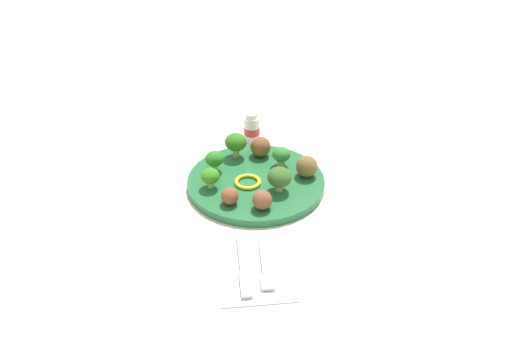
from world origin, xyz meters
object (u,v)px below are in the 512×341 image
(meatball_mid_left, at_px, (262,200))
(broccoli_floret_mid_left, at_px, (210,176))
(broccoli_floret_center, at_px, (215,159))
(knife, at_px, (244,268))
(plate, at_px, (256,182))
(broccoli_floret_mid_right, at_px, (236,142))
(meatball_mid_right, at_px, (307,166))
(pepper_ring_far_rim, at_px, (248,182))
(broccoli_floret_back_right, at_px, (279,177))
(broccoli_floret_front_right, at_px, (281,155))
(meatball_near_rim, at_px, (230,196))
(fork, at_px, (265,266))
(yogurt_bottle, at_px, (252,129))
(meatball_back_left, at_px, (261,147))
(napkin, at_px, (254,266))

(meatball_mid_left, bearing_deg, broccoli_floret_mid_left, -131.14)
(broccoli_floret_center, bearing_deg, knife, 6.45)
(plate, relative_size, broccoli_floret_mid_right, 5.11)
(broccoli_floret_mid_left, bearing_deg, meatball_mid_right, 96.08)
(meatball_mid_left, height_order, pepper_ring_far_rim, meatball_mid_left)
(broccoli_floret_back_right, relative_size, broccoli_floret_mid_right, 0.92)
(broccoli_floret_front_right, xyz_separation_m, meatball_near_rim, (0.12, -0.12, -0.01))
(broccoli_floret_mid_right, relative_size, broccoli_floret_center, 1.23)
(broccoli_floret_front_right, xyz_separation_m, meatball_mid_left, (0.14, -0.06, -0.01))
(broccoli_floret_front_right, relative_size, broccoli_floret_mid_right, 0.79)
(fork, xyz_separation_m, yogurt_bottle, (-0.44, 0.03, 0.02))
(meatball_back_left, bearing_deg, broccoli_floret_front_right, 38.95)
(meatball_near_rim, xyz_separation_m, pepper_ring_far_rim, (-0.06, 0.04, -0.01))
(broccoli_floret_mid_right, height_order, meatball_back_left, broccoli_floret_mid_right)
(meatball_near_rim, height_order, yogurt_bottle, yogurt_bottle)
(napkin, bearing_deg, broccoli_floret_mid_left, -164.26)
(broccoli_floret_center, relative_size, meatball_mid_right, 1.00)
(meatball_mid_right, relative_size, napkin, 0.26)
(broccoli_floret_mid_right, bearing_deg, broccoli_floret_front_right, 61.35)
(broccoli_floret_front_right, height_order, napkin, broccoli_floret_front_right)
(fork, relative_size, yogurt_bottle, 1.69)
(plate, distance_m, meatball_near_rim, 0.10)
(broccoli_floret_mid_left, distance_m, fork, 0.24)
(napkin, bearing_deg, meatball_mid_right, 150.76)
(plate, xyz_separation_m, meatball_mid_right, (-0.00, 0.10, 0.03))
(pepper_ring_far_rim, bearing_deg, meatball_back_left, 159.91)
(pepper_ring_far_rim, distance_m, yogurt_bottle, 0.20)
(broccoli_floret_front_right, relative_size, fork, 0.36)
(pepper_ring_far_rim, bearing_deg, fork, 1.23)
(meatball_back_left, relative_size, napkin, 0.26)
(broccoli_floret_mid_left, bearing_deg, pepper_ring_far_rim, 94.18)
(fork, bearing_deg, meatball_mid_left, 175.34)
(meatball_near_rim, distance_m, meatball_mid_left, 0.06)
(broccoli_floret_front_right, xyz_separation_m, broccoli_floret_center, (0.00, -0.14, 0.00))
(broccoli_floret_center, height_order, meatball_near_rim, broccoli_floret_center)
(broccoli_floret_center, xyz_separation_m, meatball_near_rim, (0.12, 0.02, -0.01))
(knife, bearing_deg, broccoli_floret_mid_left, -169.05)
(meatball_near_rim, relative_size, fork, 0.28)
(plate, xyz_separation_m, pepper_ring_far_rim, (0.01, -0.02, 0.01))
(broccoli_floret_back_right, relative_size, broccoli_floret_front_right, 1.16)
(broccoli_floret_back_right, xyz_separation_m, fork, (0.20, -0.05, -0.04))
(meatball_mid_right, relative_size, knife, 0.31)
(napkin, bearing_deg, broccoli_floret_center, -169.78)
(plate, xyz_separation_m, broccoli_floret_center, (-0.04, -0.08, 0.04))
(knife, bearing_deg, meatball_near_rim, -176.61)
(meatball_near_rim, relative_size, napkin, 0.20)
(plate, distance_m, meatball_mid_right, 0.11)
(broccoli_floret_mid_left, xyz_separation_m, meatball_mid_left, (0.08, 0.09, -0.01))
(broccoli_floret_front_right, bearing_deg, broccoli_floret_mid_left, -67.07)
(broccoli_floret_mid_right, relative_size, meatball_back_left, 1.24)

